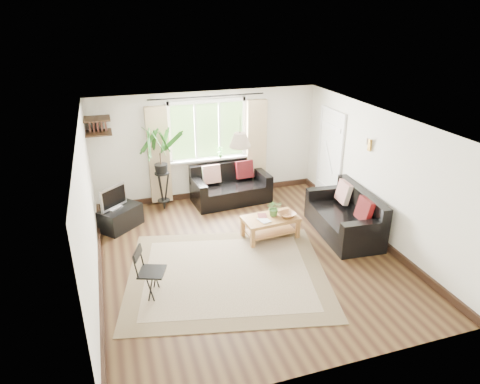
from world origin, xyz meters
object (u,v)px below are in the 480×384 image
object	(u,v)px
folding_chair	(152,273)
sofa_right	(344,214)
coffee_table	(270,227)
palm_stand	(161,170)
sofa_back	(231,185)
tv_stand	(121,218)

from	to	relation	value
folding_chair	sofa_right	bearing A→B (deg)	-57.22
coffee_table	folding_chair	size ratio (longest dim) A/B	1.29
coffee_table	palm_stand	bearing A→B (deg)	132.86
sofa_back	coffee_table	world-z (taller)	sofa_back
palm_stand	folding_chair	xyz separation A→B (m)	(-0.60, -2.98, -0.51)
sofa_right	tv_stand	world-z (taller)	sofa_right
palm_stand	folding_chair	bearing A→B (deg)	-101.44
sofa_back	sofa_right	xyz separation A→B (m)	(1.61, -2.08, 0.02)
coffee_table	palm_stand	distance (m)	2.63
palm_stand	folding_chair	distance (m)	3.08
coffee_table	palm_stand	size ratio (longest dim) A/B	0.57
sofa_right	folding_chair	distance (m)	3.80
tv_stand	folding_chair	world-z (taller)	folding_chair
sofa_right	coffee_table	size ratio (longest dim) A/B	1.70
sofa_right	palm_stand	distance (m)	3.81
sofa_right	coffee_table	bearing A→B (deg)	-97.71
palm_stand	sofa_back	bearing A→B (deg)	-2.62
coffee_table	sofa_right	bearing A→B (deg)	-11.90
coffee_table	folding_chair	world-z (taller)	folding_chair
tv_stand	folding_chair	distance (m)	2.40
sofa_back	tv_stand	xyz separation A→B (m)	(-2.43, -0.54, -0.18)
coffee_table	palm_stand	xyz separation A→B (m)	(-1.73, 1.86, 0.69)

